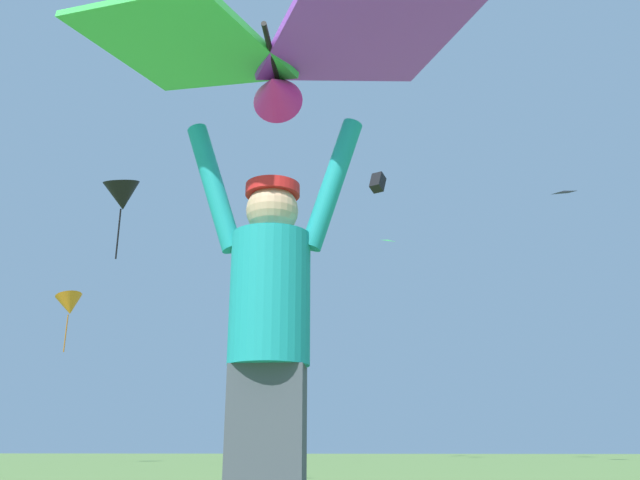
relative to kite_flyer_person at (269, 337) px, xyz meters
name	(u,v)px	position (x,y,z in m)	size (l,w,h in m)	color
kite_flyer_person	(269,337)	(0.00, 0.00, 0.00)	(0.81, 0.35, 1.92)	#424751
held_stunt_kite	(273,53)	(0.00, -0.08, 1.31)	(1.96, 1.06, 0.42)	black
distant_kite_black_low_right	(378,183)	(-0.12, 32.66, 14.50)	(1.05, 1.20, 1.24)	black
distant_kite_black_high_left	(122,196)	(-7.22, 14.05, 6.56)	(1.39, 1.54, 2.49)	black
distant_kite_orange_overhead_distant	(69,305)	(-11.18, 19.15, 4.52)	(1.26, 1.16, 2.19)	orange
distant_kite_green_mid_left	(388,240)	(0.38, 31.96, 10.67)	(0.89, 0.88, 0.32)	green
distant_kite_black_far_center	(564,192)	(7.35, 21.79, 9.16)	(1.06, 1.04, 0.35)	black
marker_flag	(270,390)	(-1.56, 8.07, 0.47)	(0.30, 0.24, 1.63)	silver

